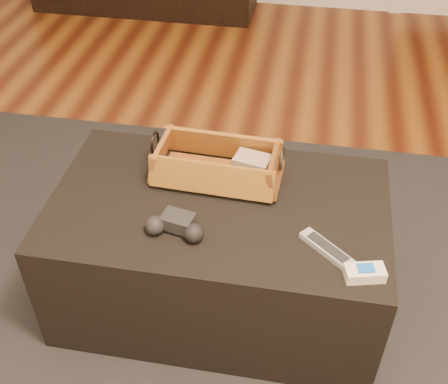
% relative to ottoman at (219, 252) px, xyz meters
% --- Properties ---
extents(floor, '(5.00, 5.50, 0.01)m').
position_rel_ottoman_xyz_m(floor, '(-0.12, -0.12, -0.23)').
color(floor, brown).
rests_on(floor, ground).
extents(area_rug, '(2.60, 2.00, 0.01)m').
position_rel_ottoman_xyz_m(area_rug, '(-0.00, -0.05, -0.22)').
color(area_rug, black).
rests_on(area_rug, floor).
extents(ottoman, '(1.00, 0.60, 0.42)m').
position_rel_ottoman_xyz_m(ottoman, '(0.00, 0.00, 0.00)').
color(ottoman, black).
rests_on(ottoman, area_rug).
extents(tv_remote, '(0.21, 0.06, 0.02)m').
position_rel_ottoman_xyz_m(tv_remote, '(-0.05, 0.10, 0.23)').
color(tv_remote, black).
rests_on(tv_remote, wicker_basket).
extents(cloth_bundle, '(0.12, 0.10, 0.06)m').
position_rel_ottoman_xyz_m(cloth_bundle, '(0.08, 0.14, 0.25)').
color(cloth_bundle, tan).
rests_on(cloth_bundle, wicker_basket).
extents(wicker_basket, '(0.40, 0.22, 0.14)m').
position_rel_ottoman_xyz_m(wicker_basket, '(-0.03, 0.12, 0.26)').
color(wicker_basket, '#9E6323').
rests_on(wicker_basket, ottoman).
extents(game_controller, '(0.17, 0.10, 0.06)m').
position_rel_ottoman_xyz_m(game_controller, '(-0.09, -0.15, 0.24)').
color(game_controller, black).
rests_on(game_controller, ottoman).
extents(silver_remote, '(0.16, 0.14, 0.02)m').
position_rel_ottoman_xyz_m(silver_remote, '(0.32, -0.15, 0.22)').
color(silver_remote, '#B6BABF').
rests_on(silver_remote, ottoman).
extents(cream_gadget, '(0.11, 0.07, 0.04)m').
position_rel_ottoman_xyz_m(cream_gadget, '(0.42, -0.22, 0.23)').
color(cream_gadget, white).
rests_on(cream_gadget, ottoman).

